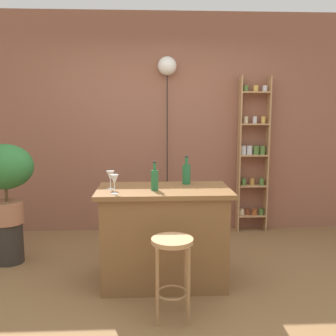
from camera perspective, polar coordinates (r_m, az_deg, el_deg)
name	(u,v)px	position (r m, az deg, el deg)	size (l,w,h in m)	color
ground	(165,297)	(3.46, -0.40, -18.57)	(12.00, 12.00, 0.00)	brown
back_wall	(159,124)	(5.03, -1.36, 6.52)	(6.40, 0.10, 2.80)	#8C5642
kitchen_counter	(164,235)	(3.56, -0.62, -9.96)	(1.19, 0.66, 0.89)	brown
bar_stool	(172,260)	(2.97, 0.64, -13.43)	(0.32, 0.32, 0.63)	#997047
spice_shelf	(253,156)	(5.10, 12.49, 1.78)	(0.39, 0.15, 2.00)	tan
plant_stool	(9,243)	(4.40, -22.46, -10.21)	(0.28, 0.28, 0.42)	#2D2823
potted_plant	(5,173)	(4.23, -23.03, -0.75)	(0.57, 0.52, 0.82)	#A86B4C
bottle_soda_blue	(155,179)	(3.35, -1.99, -1.71)	(0.06, 0.06, 0.26)	#236638
bottle_sauce_amber	(186,174)	(3.64, 2.75, -0.82)	(0.08, 0.08, 0.27)	#236638
wine_glass_left	(110,176)	(3.43, -8.54, -1.20)	(0.07, 0.07, 0.16)	silver
wine_glass_center	(114,180)	(3.23, -7.96, -1.80)	(0.07, 0.07, 0.16)	silver
pendant_globe_light	(167,68)	(4.95, -0.13, 14.61)	(0.24, 0.24, 2.24)	black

